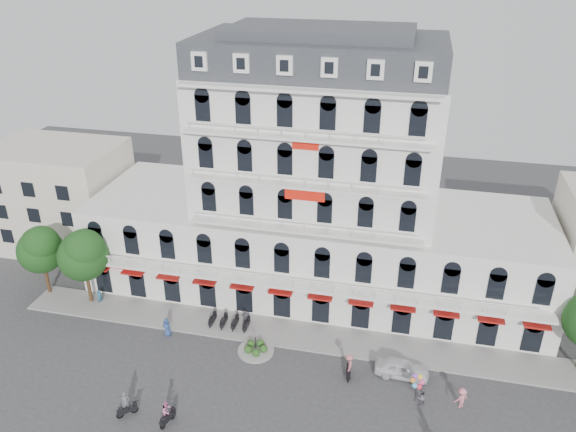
# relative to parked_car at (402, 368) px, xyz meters

# --- Properties ---
(ground) EXTENTS (120.00, 120.00, 0.00)m
(ground) POSITION_rel_parked_car_xyz_m (-9.57, -5.85, -0.76)
(ground) COLOR #38383A
(ground) RESTS_ON ground
(sidewalk) EXTENTS (53.00, 4.00, 0.16)m
(sidewalk) POSITION_rel_parked_car_xyz_m (-9.57, 3.15, -0.68)
(sidewalk) COLOR gray
(sidewalk) RESTS_ON ground
(main_building) EXTENTS (45.00, 15.00, 25.80)m
(main_building) POSITION_rel_parked_car_xyz_m (-9.57, 12.14, 9.20)
(main_building) COLOR silver
(main_building) RESTS_ON ground
(flank_building_west) EXTENTS (14.00, 10.00, 12.00)m
(flank_building_west) POSITION_rel_parked_car_xyz_m (-39.57, 14.15, 5.24)
(flank_building_west) COLOR beige
(flank_building_west) RESTS_ON ground
(traffic_island) EXTENTS (3.20, 3.20, 1.60)m
(traffic_island) POSITION_rel_parked_car_xyz_m (-12.57, 0.15, -0.50)
(traffic_island) COLOR gray
(traffic_island) RESTS_ON ground
(parked_scooter_row) EXTENTS (4.40, 1.80, 1.10)m
(parked_scooter_row) POSITION_rel_parked_car_xyz_m (-15.92, 2.95, -0.76)
(parked_scooter_row) COLOR black
(parked_scooter_row) RESTS_ON ground
(tree_west_outer) EXTENTS (4.50, 4.48, 7.76)m
(tree_west_outer) POSITION_rel_parked_car_xyz_m (-35.52, 4.13, 4.59)
(tree_west_outer) COLOR #382314
(tree_west_outer) RESTS_ON ground
(tree_west_inner) EXTENTS (4.76, 4.76, 8.25)m
(tree_west_inner) POSITION_rel_parked_car_xyz_m (-30.52, 3.63, 4.93)
(tree_west_inner) COLOR #382314
(tree_west_inner) RESTS_ON ground
(parked_car) EXTENTS (4.49, 1.89, 1.52)m
(parked_car) POSITION_rel_parked_car_xyz_m (0.00, 0.00, 0.00)
(parked_car) COLOR silver
(parked_car) RESTS_ON ground
(rider_west) EXTENTS (1.35, 1.26, 2.24)m
(rider_west) POSITION_rel_parked_car_xyz_m (-20.07, -9.07, 0.27)
(rider_west) COLOR black
(rider_west) RESTS_ON ground
(rider_southwest) EXTENTS (0.85, 1.66, 2.16)m
(rider_southwest) POSITION_rel_parked_car_xyz_m (-16.74, -9.12, 0.34)
(rider_southwest) COLOR black
(rider_southwest) RESTS_ON ground
(rider_center) EXTENTS (0.79, 1.70, 2.27)m
(rider_center) POSITION_rel_parked_car_xyz_m (-4.27, -1.15, 0.45)
(rider_center) COLOR black
(rider_center) RESTS_ON ground
(pedestrian_left) EXTENTS (0.88, 0.57, 1.80)m
(pedestrian_left) POSITION_rel_parked_car_xyz_m (-21.05, 0.52, 0.14)
(pedestrian_left) COLOR navy
(pedestrian_left) RESTS_ON ground
(pedestrian_mid) EXTENTS (0.96, 0.65, 1.52)m
(pedestrian_mid) POSITION_rel_parked_car_xyz_m (-14.59, 3.65, 0.00)
(pedestrian_mid) COLOR slate
(pedestrian_mid) RESTS_ON ground
(pedestrian_right) EXTENTS (1.34, 1.19, 1.80)m
(pedestrian_right) POSITION_rel_parked_car_xyz_m (4.61, -2.49, 0.14)
(pedestrian_right) COLOR #DE7587
(pedestrian_right) RESTS_ON ground
(pedestrian_far) EXTENTS (0.56, 0.67, 1.58)m
(pedestrian_far) POSITION_rel_parked_car_xyz_m (-29.57, 3.65, 0.03)
(pedestrian_far) COLOR #2A5F7E
(pedestrian_far) RESTS_ON ground
(balloon_vendor) EXTENTS (1.46, 1.32, 2.45)m
(balloon_vendor) POSITION_rel_parked_car_xyz_m (1.41, -2.82, 0.53)
(balloon_vendor) COLOR slate
(balloon_vendor) RESTS_ON ground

